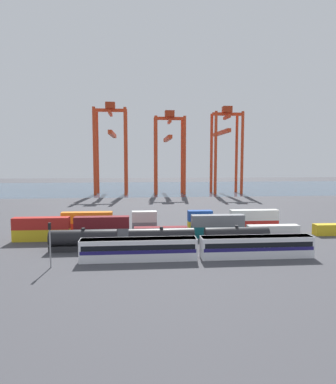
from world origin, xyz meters
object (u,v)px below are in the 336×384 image
object	(u,v)px
passenger_train	(199,247)
gantry_crane_central	(169,144)
shipping_container_5	(218,232)
shipping_container_15	(254,225)
gantry_crane_east	(225,141)
shipping_container_8	(327,230)
gantry_crane_west	(111,140)
freight_tank_row	(161,238)
signal_mast	(50,239)

from	to	relation	value
passenger_train	gantry_crane_central	distance (m)	124.29
passenger_train	shipping_container_5	size ratio (longest dim) A/B	3.47
shipping_container_15	gantry_crane_east	bearing A→B (deg)	79.86
gantry_crane_central	gantry_crane_east	bearing A→B (deg)	-0.44
shipping_container_5	shipping_container_15	size ratio (longest dim) A/B	1.00
shipping_container_5	shipping_container_15	bearing A→B (deg)	32.22
shipping_container_15	shipping_container_8	bearing A→B (deg)	-24.33
passenger_train	gantry_crane_east	xyz separation A→B (m)	(35.92, 121.63, 25.55)
passenger_train	shipping_container_5	world-z (taller)	passenger_train
shipping_container_5	shipping_container_8	size ratio (longest dim) A/B	2.00
shipping_container_5	gantry_crane_east	xyz separation A→B (m)	(28.55, 105.12, 26.39)
shipping_container_8	gantry_crane_east	world-z (taller)	gantry_crane_east
gantry_crane_west	shipping_container_15	bearing A→B (deg)	-66.21
freight_tank_row	gantry_crane_central	bearing A→B (deg)	84.17
gantry_crane_east	shipping_container_5	bearing A→B (deg)	-105.19
freight_tank_row	signal_mast	size ratio (longest dim) A/B	5.81
freight_tank_row	shipping_container_15	distance (m)	29.31
shipping_container_15	gantry_crane_west	bearing A→B (deg)	113.79
freight_tank_row	gantry_crane_west	distance (m)	118.61
shipping_container_8	freight_tank_row	bearing A→B (deg)	-167.21
passenger_train	gantry_crane_central	world-z (taller)	gantry_crane_central
shipping_container_5	gantry_crane_east	bearing A→B (deg)	74.81
gantry_crane_west	freight_tank_row	bearing A→B (deg)	-80.68
signal_mast	shipping_container_5	xyz separation A→B (m)	(32.62, 19.53, -3.60)
gantry_crane_west	gantry_crane_east	distance (m)	60.86
shipping_container_8	shipping_container_15	xyz separation A→B (m)	(-15.32, 6.93, 0.00)
shipping_container_8	gantry_crane_central	world-z (taller)	gantry_crane_central
freight_tank_row	gantry_crane_east	bearing A→B (deg)	69.75
shipping_container_15	gantry_crane_central	size ratio (longest dim) A/B	0.28
freight_tank_row	shipping_container_15	world-z (taller)	freight_tank_row
shipping_container_5	gantry_crane_west	world-z (taller)	gantry_crane_west
freight_tank_row	gantry_crane_east	distance (m)	124.35
shipping_container_15	gantry_crane_central	xyz separation A→B (m)	(-12.87, 98.43, 24.63)
passenger_train	gantry_crane_west	world-z (taller)	gantry_crane_west
signal_mast	shipping_container_8	xyz separation A→B (m)	(58.93, 19.53, -3.60)
signal_mast	gantry_crane_east	xyz separation A→B (m)	(61.17, 124.65, 22.80)
passenger_train	gantry_crane_west	bearing A→B (deg)	101.59
gantry_crane_west	gantry_crane_east	bearing A→B (deg)	-0.04
shipping_container_5	freight_tank_row	bearing A→B (deg)	-146.28
shipping_container_8	gantry_crane_west	distance (m)	123.33
shipping_container_5	shipping_container_15	distance (m)	12.99
passenger_train	gantry_crane_west	size ratio (longest dim) A/B	0.89
passenger_train	gantry_crane_central	bearing A→B (deg)	87.42
passenger_train	gantry_crane_west	distance (m)	126.88
passenger_train	freight_tank_row	size ratio (longest dim) A/B	0.96
passenger_train	gantry_crane_east	size ratio (longest dim) A/B	0.92
passenger_train	freight_tank_row	xyz separation A→B (m)	(-6.20, 7.46, -0.01)
shipping_container_8	shipping_container_5	bearing A→B (deg)	180.00
passenger_train	signal_mast	xyz separation A→B (m)	(-25.25, -3.02, 2.75)
freight_tank_row	shipping_container_8	size ratio (longest dim) A/B	7.25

